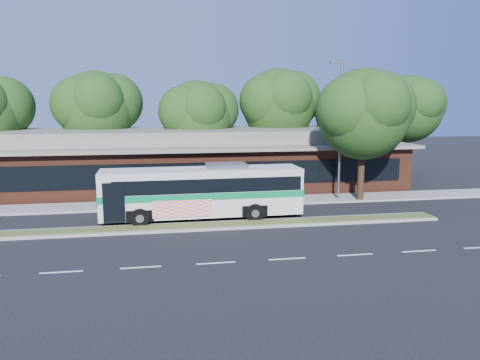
# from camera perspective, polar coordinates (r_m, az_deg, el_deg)

# --- Properties ---
(ground) EXTENTS (120.00, 120.00, 0.00)m
(ground) POSITION_cam_1_polar(r_m,az_deg,el_deg) (24.09, -4.41, -6.16)
(ground) COLOR black
(ground) RESTS_ON ground
(median_strip) EXTENTS (26.00, 1.10, 0.15)m
(median_strip) POSITION_cam_1_polar(r_m,az_deg,el_deg) (24.65, -4.55, -5.63)
(median_strip) COLOR #404B1F
(median_strip) RESTS_ON ground
(sidewalk) EXTENTS (44.00, 2.60, 0.12)m
(sidewalk) POSITION_cam_1_polar(r_m,az_deg,el_deg) (30.27, -5.59, -2.85)
(sidewalk) COLOR gray
(sidewalk) RESTS_ON ground
(plaza_building) EXTENTS (33.20, 11.20, 4.45)m
(plaza_building) POSITION_cam_1_polar(r_m,az_deg,el_deg) (36.42, -6.44, 2.51)
(plaza_building) COLOR #55291A
(plaza_building) RESTS_ON ground
(lamp_post) EXTENTS (0.93, 0.18, 9.07)m
(lamp_post) POSITION_cam_1_polar(r_m,az_deg,el_deg) (31.43, 12.09, 6.36)
(lamp_post) COLOR slate
(lamp_post) RESTS_ON ground
(tree_bg_b) EXTENTS (6.69, 6.00, 9.00)m
(tree_bg_b) POSITION_cam_1_polar(r_m,az_deg,el_deg) (39.50, -16.50, 8.55)
(tree_bg_b) COLOR black
(tree_bg_b) RESTS_ON ground
(tree_bg_c) EXTENTS (6.24, 5.60, 8.26)m
(tree_bg_c) POSITION_cam_1_polar(r_m,az_deg,el_deg) (38.42, -4.63, 8.07)
(tree_bg_c) COLOR black
(tree_bg_c) RESTS_ON ground
(tree_bg_d) EXTENTS (6.91, 6.20, 9.37)m
(tree_bg_d) POSITION_cam_1_polar(r_m,az_deg,el_deg) (40.68, 5.28, 9.29)
(tree_bg_d) COLOR black
(tree_bg_d) RESTS_ON ground
(tree_bg_e) EXTENTS (6.47, 5.80, 8.50)m
(tree_bg_e) POSITION_cam_1_polar(r_m,az_deg,el_deg) (41.70, 13.66, 8.14)
(tree_bg_e) COLOR black
(tree_bg_e) RESTS_ON ground
(tree_bg_f) EXTENTS (6.69, 6.00, 8.92)m
(tree_bg_f) POSITION_cam_1_polar(r_m,az_deg,el_deg) (45.31, 20.23, 8.31)
(tree_bg_f) COLOR black
(tree_bg_f) RESTS_ON ground
(transit_bus) EXTENTS (11.15, 2.76, 3.11)m
(transit_bus) POSITION_cam_1_polar(r_m,az_deg,el_deg) (26.05, -4.54, -1.07)
(transit_bus) COLOR silver
(transit_bus) RESTS_ON ground
(sidewalk_tree) EXTENTS (6.55, 5.87, 8.67)m
(sidewalk_tree) POSITION_cam_1_polar(r_m,az_deg,el_deg) (31.74, 15.43, 8.01)
(sidewalk_tree) COLOR black
(sidewalk_tree) RESTS_ON ground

